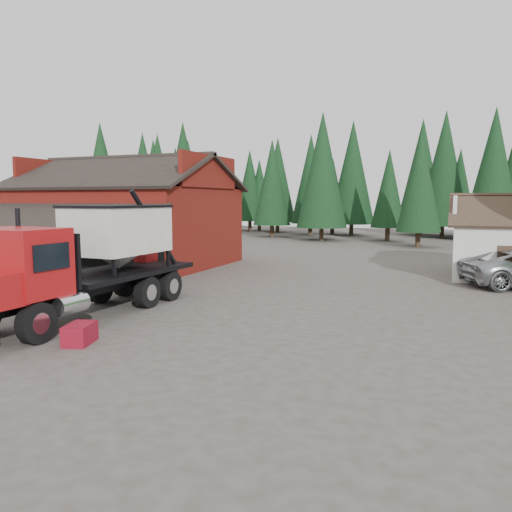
% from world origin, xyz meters
% --- Properties ---
extents(ground, '(120.00, 120.00, 0.00)m').
position_xyz_m(ground, '(0.00, 0.00, 0.00)').
color(ground, '#423A34').
rests_on(ground, ground).
extents(red_barn, '(12.80, 13.63, 7.18)m').
position_xyz_m(red_barn, '(-11.00, 9.90, 2.69)').
color(red_barn, maroon).
rests_on(red_barn, ground).
extents(conifer_backdrop, '(76.00, 16.00, 16.00)m').
position_xyz_m(conifer_backdrop, '(0.00, 42.00, 0.00)').
color(conifer_backdrop, black).
rests_on(conifer_backdrop, ground).
extents(near_pine_a, '(4.40, 4.40, 11.40)m').
position_xyz_m(near_pine_a, '(-22.00, 28.00, 6.39)').
color(near_pine_a, '#382619').
rests_on(near_pine_a, ground).
extents(near_pine_b, '(3.96, 3.96, 10.40)m').
position_xyz_m(near_pine_b, '(6.00, 30.00, 5.89)').
color(near_pine_b, '#382619').
rests_on(near_pine_b, ground).
extents(near_pine_d, '(5.28, 5.28, 13.40)m').
position_xyz_m(near_pine_d, '(-4.00, 34.00, 7.39)').
color(near_pine_d, '#382619').
rests_on(near_pine_d, ground).
extents(feed_truck, '(3.21, 10.51, 4.70)m').
position_xyz_m(feed_truck, '(-3.49, -2.97, 2.20)').
color(feed_truck, black).
rests_on(feed_truck, ground).
extents(equip_box, '(0.99, 1.25, 0.60)m').
position_xyz_m(equip_box, '(-1.25, -6.00, 0.30)').
color(equip_box, maroon).
rests_on(equip_box, ground).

